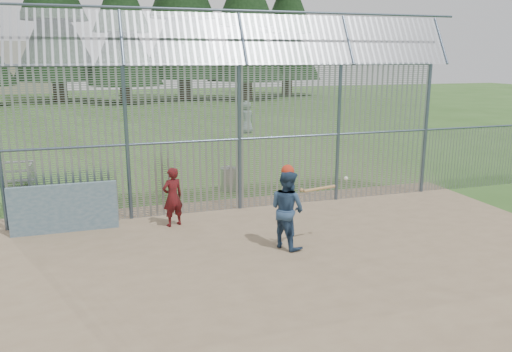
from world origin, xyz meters
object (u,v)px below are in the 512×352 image
object	(u,v)px
dugout_wall	(64,208)
onlooker	(173,197)
batter	(287,209)
trash_can	(229,179)

from	to	relation	value
dugout_wall	onlooker	bearing A→B (deg)	-7.11
batter	trash_can	xyz separation A→B (m)	(0.02, 5.22, -0.53)
dugout_wall	batter	world-z (taller)	batter
dugout_wall	batter	bearing A→B (deg)	-27.97
onlooker	dugout_wall	bearing A→B (deg)	-27.51
batter	dugout_wall	bearing A→B (deg)	35.67
dugout_wall	onlooker	distance (m)	2.61
batter	trash_can	world-z (taller)	batter
batter	onlooker	bearing A→B (deg)	18.50
trash_can	onlooker	bearing A→B (deg)	-126.69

